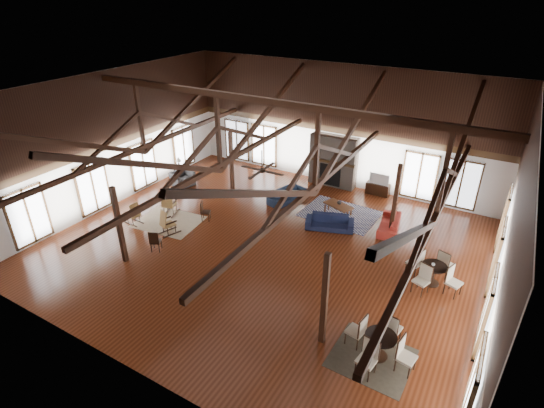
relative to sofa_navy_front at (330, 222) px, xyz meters
The scene contains 31 objects.
floor 3.02m from the sofa_navy_front, 123.47° to the right, with size 16.00×16.00×0.00m, color #5C2613.
ceiling 6.45m from the sofa_navy_front, 123.47° to the right, with size 16.00×14.00×0.02m, color black.
wall_back 5.50m from the sofa_navy_front, 110.30° to the left, with size 16.00×0.02×6.00m, color silver.
wall_front 10.03m from the sofa_navy_front, 99.90° to the right, with size 16.00×0.02×6.00m, color silver.
wall_left 10.34m from the sofa_navy_front, 165.43° to the right, with size 0.02×14.00×6.00m, color silver.
wall_right 7.34m from the sofa_navy_front, 21.61° to the right, with size 0.02×14.00×6.00m, color silver.
roof_truss 4.80m from the sofa_navy_front, 123.47° to the right, with size 15.60×14.07×3.14m.
post_grid 3.25m from the sofa_navy_front, 123.47° to the right, with size 8.16×7.16×3.05m.
fireplace 4.59m from the sofa_navy_front, 111.77° to the left, with size 2.50×0.69×2.60m.
ceiling_fan 5.05m from the sofa_navy_front, 108.29° to the right, with size 1.60×1.60×0.75m.
sofa_navy_front is the anchor object (origin of this frame).
sofa_navy_left 3.08m from the sofa_navy_front, 153.47° to the left, with size 0.80×2.04×0.60m, color #121D33.
sofa_orange 2.49m from the sofa_navy_front, 28.03° to the left, with size 0.76×1.95×0.57m, color #A92B20.
coffee_table 1.34m from the sofa_navy_front, 96.89° to the left, with size 1.42×1.05×0.49m.
vase 1.43m from the sofa_navy_front, 96.26° to the left, with size 0.20×0.20×0.21m, color #B2B2B2.
armchair 8.28m from the sofa_navy_front, behind, with size 0.94×1.08×0.70m, color #303133.
side_table_lamp 9.26m from the sofa_navy_front, behind, with size 0.42×0.42×1.08m.
rocking_chair_a 7.14m from the sofa_navy_front, 159.69° to the right, with size 0.77×1.02×1.17m.
rocking_chair_b 6.79m from the sofa_navy_front, 146.14° to the right, with size 0.70×0.94×1.09m.
rocking_chair_c 8.34m from the sofa_navy_front, 152.61° to the right, with size 0.80×0.47×1.00m.
side_chair_a 5.45m from the sofa_navy_front, 157.37° to the right, with size 0.50×0.50×0.89m.
side_chair_b 7.14m from the sofa_navy_front, 135.78° to the right, with size 0.51×0.51×0.90m.
cafe_table_near 6.98m from the sofa_navy_front, 55.63° to the right, with size 2.06×2.06×1.05m.
cafe_table_far 4.84m from the sofa_navy_front, 20.23° to the right, with size 2.01×2.01×1.03m.
cup_near 6.97m from the sofa_navy_front, 56.35° to the right, with size 0.11×0.11×0.09m, color #B2B2B2.
cup_far 4.82m from the sofa_navy_front, 20.85° to the right, with size 0.11×0.11×0.09m, color #B2B2B2.
tv_console 4.30m from the sofa_navy_front, 80.25° to the left, with size 1.14×0.43×0.57m, color black.
television 4.34m from the sofa_navy_front, 79.75° to the left, with size 0.96×0.13×0.55m, color #B2B2B2.
rug_tan 6.97m from the sofa_navy_front, 154.52° to the right, with size 2.68×2.11×0.01m, color #C8B08B.
rug_navy 1.44m from the sofa_navy_front, 93.53° to the left, with size 3.25×2.43×0.01m, color #181845.
rug_dark 7.04m from the sofa_navy_front, 57.25° to the right, with size 2.13×1.93×0.01m, color black.
Camera 1 is at (7.31, -12.09, 9.22)m, focal length 28.00 mm.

